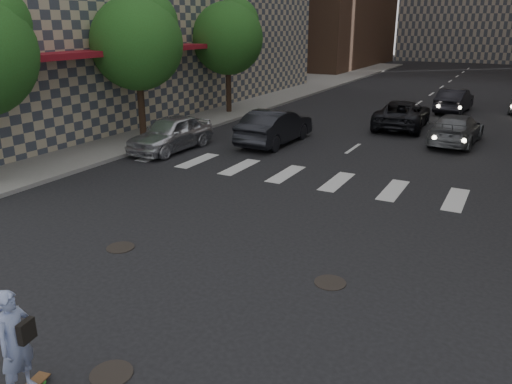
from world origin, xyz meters
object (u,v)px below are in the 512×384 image
(silver_sedan, at_px, (171,133))
(traffic_car_b, at_px, (456,129))
(traffic_car_a, at_px, (275,127))
(traffic_car_c, at_px, (402,114))
(tree_b, at_px, (139,39))
(tree_c, at_px, (230,35))
(skateboarder, at_px, (16,344))
(traffic_car_e, at_px, (454,101))

(silver_sedan, bearing_deg, traffic_car_b, 35.41)
(traffic_car_a, bearing_deg, traffic_car_c, -122.74)
(tree_b, xyz_separation_m, tree_c, (0.00, 8.00, 0.00))
(skateboarder, xyz_separation_m, traffic_car_b, (3.47, 20.69, -0.28))
(traffic_car_e, bearing_deg, skateboarder, 90.25)
(skateboarder, height_order, silver_sedan, skateboarder)
(skateboarder, relative_size, traffic_car_b, 0.39)
(silver_sedan, relative_size, traffic_car_c, 0.85)
(traffic_car_c, bearing_deg, tree_c, -0.18)
(tree_c, xyz_separation_m, traffic_car_b, (13.33, -1.94, -3.96))
(silver_sedan, height_order, traffic_car_c, silver_sedan)
(tree_b, distance_m, tree_c, 8.00)
(tree_b, xyz_separation_m, skateboarder, (9.86, -14.64, -3.69))
(traffic_car_a, xyz_separation_m, traffic_car_b, (7.42, 3.94, -0.11))
(skateboarder, bearing_deg, traffic_car_a, 92.11)
(traffic_car_a, bearing_deg, skateboarder, 104.84)
(traffic_car_b, relative_size, traffic_car_c, 0.90)
(traffic_car_b, bearing_deg, traffic_car_c, -35.77)
(tree_c, bearing_deg, traffic_car_c, 3.12)
(silver_sedan, relative_size, traffic_car_b, 0.95)
(traffic_car_c, bearing_deg, traffic_car_e, -108.76)
(tree_c, distance_m, traffic_car_c, 11.04)
(traffic_car_b, distance_m, traffic_car_c, 3.93)
(traffic_car_e, bearing_deg, traffic_car_a, 68.90)
(tree_b, height_order, traffic_car_b, tree_b)
(skateboarder, bearing_deg, silver_sedan, 107.74)
(tree_b, distance_m, traffic_car_a, 7.37)
(tree_b, bearing_deg, traffic_car_e, 51.11)
(tree_c, bearing_deg, silver_sedan, -75.09)
(tree_b, xyz_separation_m, traffic_car_e, (12.08, 14.98, -3.92))
(skateboarder, distance_m, traffic_car_e, 29.70)
(skateboarder, xyz_separation_m, traffic_car_c, (0.44, 23.20, -0.23))
(silver_sedan, xyz_separation_m, traffic_car_b, (10.88, 7.27, -0.08))
(silver_sedan, bearing_deg, tree_b, 155.31)
(tree_b, distance_m, traffic_car_c, 13.96)
(tree_c, xyz_separation_m, traffic_car_c, (10.31, 0.56, -3.92))
(traffic_car_c, bearing_deg, tree_b, 36.42)
(traffic_car_a, relative_size, traffic_car_c, 0.92)
(traffic_car_c, bearing_deg, traffic_car_a, 52.40)
(silver_sedan, distance_m, traffic_car_b, 13.09)
(tree_b, bearing_deg, traffic_car_a, 19.72)
(traffic_car_b, height_order, traffic_car_c, traffic_car_c)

